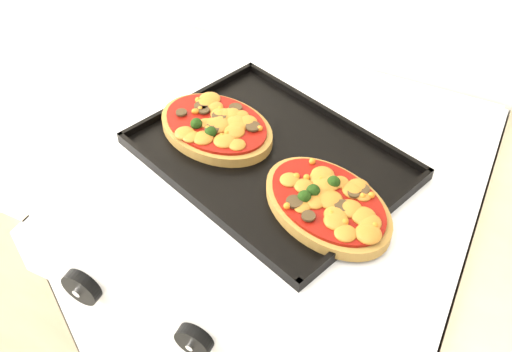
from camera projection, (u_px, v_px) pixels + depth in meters
The scene contains 7 objects.
stove at pixel (282, 309), 1.25m from camera, with size 0.60×0.60×0.91m, color white.
control_panel at pixel (194, 325), 0.77m from camera, with size 0.60×0.02×0.09m, color white.
knob_left at pixel (82, 287), 0.81m from camera, with size 0.06×0.06×0.02m, color black.
knob_center at pixel (194, 340), 0.75m from camera, with size 0.05×0.05×0.02m, color black.
baking_tray at pixel (270, 156), 0.91m from camera, with size 0.41×0.30×0.02m, color black.
pizza_left at pixel (216, 126), 0.94m from camera, with size 0.21×0.15×0.03m, color olive, non-canonical shape.
pizza_right at pixel (327, 203), 0.82m from camera, with size 0.21×0.14×0.03m, color olive, non-canonical shape.
Camera 1 is at (0.25, 1.06, 1.54)m, focal length 40.00 mm.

